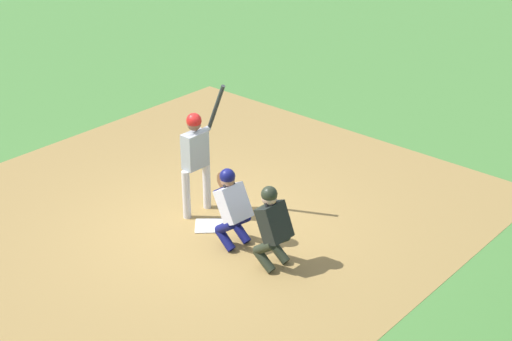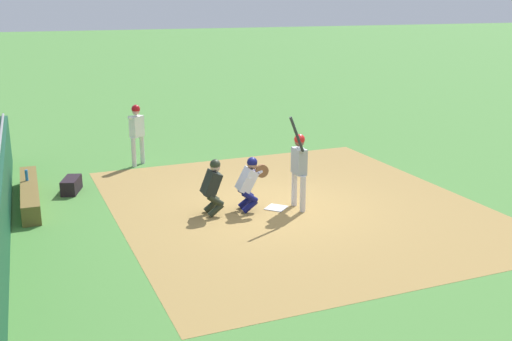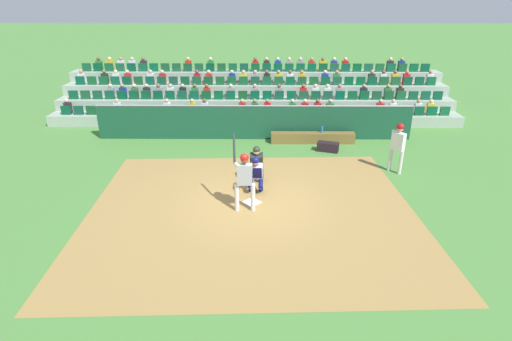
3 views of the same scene
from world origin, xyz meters
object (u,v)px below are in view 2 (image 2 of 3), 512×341
(home_plate_marker, at_px, (276,208))
(on_deck_batter, at_px, (137,129))
(home_plate_umpire, at_px, (213,184))
(dugout_bench, at_px, (30,194))
(catcher_crouching, at_px, (249,181))
(water_bottle_on_bench, at_px, (27,175))
(equipment_duffel_bag, at_px, (71,185))
(batter_at_plate, at_px, (299,163))

(home_plate_marker, bearing_deg, on_deck_batter, -154.88)
(home_plate_umpire, bearing_deg, dugout_bench, -121.04)
(catcher_crouching, relative_size, dugout_bench, 0.36)
(dugout_bench, bearing_deg, catcher_crouching, 63.48)
(water_bottle_on_bench, relative_size, equipment_duffel_bag, 0.32)
(batter_at_plate, distance_m, water_bottle_on_bench, 6.61)
(catcher_crouching, relative_size, water_bottle_on_bench, 4.74)
(dugout_bench, relative_size, water_bottle_on_bench, 12.99)
(home_plate_marker, height_order, catcher_crouching, catcher_crouching)
(water_bottle_on_bench, bearing_deg, home_plate_marker, 62.21)
(water_bottle_on_bench, distance_m, equipment_duffel_bag, 1.10)
(on_deck_batter, bearing_deg, equipment_duffel_bag, -45.34)
(catcher_crouching, bearing_deg, equipment_duffel_bag, -127.32)
(home_plate_marker, xyz_separation_m, batter_at_plate, (0.20, 0.47, 1.09))
(catcher_crouching, distance_m, home_plate_umpire, 0.86)
(batter_at_plate, bearing_deg, water_bottle_on_bench, -117.43)
(batter_at_plate, relative_size, home_plate_umpire, 1.73)
(catcher_crouching, bearing_deg, home_plate_umpire, -91.90)
(home_plate_umpire, xyz_separation_m, dugout_bench, (-2.33, -3.87, -0.48))
(home_plate_marker, bearing_deg, catcher_crouching, -98.97)
(equipment_duffel_bag, bearing_deg, dugout_bench, -45.84)
(home_plate_umpire, xyz_separation_m, on_deck_batter, (-4.83, -0.84, 0.38))
(home_plate_marker, bearing_deg, equipment_duffel_bag, -124.05)
(batter_at_plate, bearing_deg, on_deck_batter, -151.56)
(batter_at_plate, bearing_deg, catcher_crouching, -105.31)
(equipment_duffel_bag, relative_size, on_deck_batter, 0.47)
(catcher_crouching, relative_size, home_plate_umpire, 0.98)
(batter_at_plate, bearing_deg, home_plate_umpire, -99.55)
(water_bottle_on_bench, relative_size, on_deck_batter, 0.15)
(home_plate_marker, distance_m, dugout_bench, 5.89)
(batter_at_plate, relative_size, on_deck_batter, 1.26)
(water_bottle_on_bench, xyz_separation_m, on_deck_batter, (-2.12, 3.06, 0.51))
(batter_at_plate, relative_size, water_bottle_on_bench, 8.37)
(home_plate_umpire, xyz_separation_m, equipment_duffel_bag, (-2.82, -2.88, -0.52))
(batter_at_plate, distance_m, equipment_duffel_bag, 5.83)
(catcher_crouching, distance_m, equipment_duffel_bag, 4.72)
(dugout_bench, bearing_deg, water_bottle_on_bench, -174.68)
(home_plate_umpire, distance_m, on_deck_batter, 4.91)
(dugout_bench, distance_m, equipment_duffel_bag, 1.10)
(home_plate_marker, relative_size, on_deck_batter, 0.25)
(batter_at_plate, xyz_separation_m, dugout_bench, (-2.66, -5.82, -0.88))
(water_bottle_on_bench, xyz_separation_m, equipment_duffel_bag, (-0.11, 1.03, -0.39))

